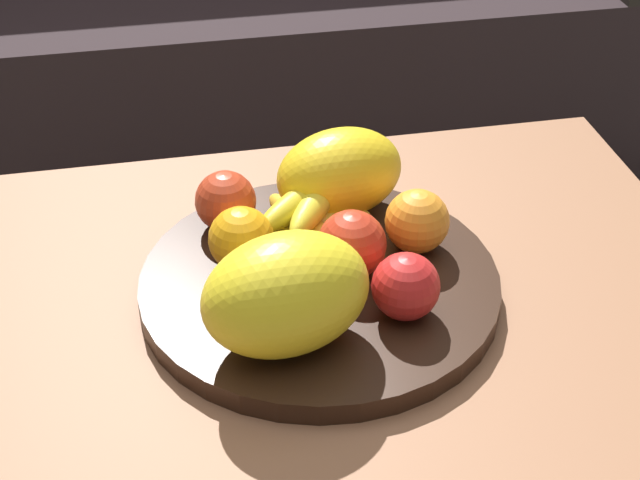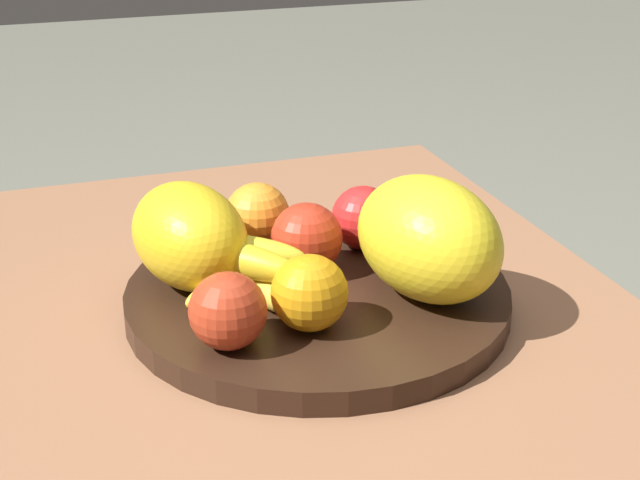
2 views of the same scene
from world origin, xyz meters
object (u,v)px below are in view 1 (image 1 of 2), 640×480
object	(u,v)px
coffee_table	(269,333)
apple_left	(351,244)
apple_right	(226,201)
orange_left	(417,221)
apple_front	(406,286)
banana_bunch	(309,214)
couch	(216,3)
melon_smaller_beside	(286,294)
orange_front	(241,239)
fruit_bowl	(320,287)
melon_large_front	(340,173)

from	to	relation	value
coffee_table	apple_left	bearing A→B (deg)	0.66
coffee_table	apple_right	world-z (taller)	apple_right
coffee_table	orange_left	world-z (taller)	orange_left
orange_left	apple_left	size ratio (longest dim) A/B	0.96
apple_front	banana_bunch	size ratio (longest dim) A/B	0.44
orange_left	apple_right	bearing A→B (deg)	157.80
apple_left	apple_right	size ratio (longest dim) A/B	1.07
apple_left	apple_front	bearing A→B (deg)	-64.10
couch	apple_right	world-z (taller)	couch
coffee_table	orange_left	bearing A→B (deg)	10.00
melon_smaller_beside	orange_front	distance (m)	0.14
apple_left	banana_bunch	world-z (taller)	apple_left
fruit_bowl	banana_bunch	world-z (taller)	banana_bunch
coffee_table	banana_bunch	bearing A→B (deg)	51.55
couch	apple_front	bearing A→B (deg)	-86.63
apple_right	couch	bearing A→B (deg)	84.94
melon_large_front	orange_front	size ratio (longest dim) A/B	2.12
apple_right	coffee_table	bearing A→B (deg)	-75.33
couch	fruit_bowl	size ratio (longest dim) A/B	4.37
melon_smaller_beside	banana_bunch	distance (m)	0.18
coffee_table	apple_right	xyz separation A→B (m)	(-0.03, 0.11, 0.11)
apple_front	apple_left	xyz separation A→B (m)	(-0.04, 0.08, 0.00)
melon_large_front	melon_smaller_beside	bearing A→B (deg)	-114.65
coffee_table	apple_left	world-z (taller)	apple_left
fruit_bowl	orange_left	distance (m)	0.13
melon_smaller_beside	apple_right	size ratio (longest dim) A/B	2.39
apple_left	apple_right	distance (m)	0.17
orange_left	orange_front	bearing A→B (deg)	178.78
apple_left	banana_bunch	xyz separation A→B (m)	(-0.03, 0.07, -0.01)
fruit_bowl	orange_front	xyz separation A→B (m)	(-0.08, 0.04, 0.05)
melon_large_front	orange_left	bearing A→B (deg)	-52.31
fruit_bowl	banana_bunch	distance (m)	0.09
fruit_bowl	apple_left	bearing A→B (deg)	6.09
orange_front	couch	bearing A→B (deg)	85.71
melon_smaller_beside	melon_large_front	bearing A→B (deg)	65.35
melon_large_front	apple_right	world-z (taller)	melon_large_front
coffee_table	orange_left	distance (m)	0.21
coffee_table	apple_left	xyz separation A→B (m)	(0.09, 0.00, 0.11)
orange_left	apple_front	bearing A→B (deg)	-111.59
melon_smaller_beside	apple_right	bearing A→B (deg)	99.45
fruit_bowl	orange_front	bearing A→B (deg)	154.67
couch	apple_left	bearing A→B (deg)	-88.35
banana_bunch	couch	bearing A→B (deg)	90.04
couch	melon_large_front	distance (m)	1.02
melon_smaller_beside	couch	bearing A→B (deg)	87.44
coffee_table	couch	xyz separation A→B (m)	(0.06, 1.12, -0.06)
orange_front	apple_left	xyz separation A→B (m)	(0.11, -0.03, 0.00)
orange_front	banana_bunch	world-z (taller)	orange_front
melon_smaller_beside	orange_front	xyz separation A→B (m)	(-0.03, 0.13, -0.02)
fruit_bowl	melon_large_front	distance (m)	0.15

